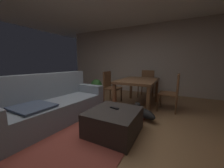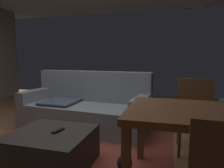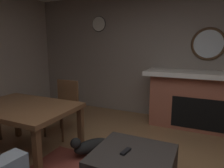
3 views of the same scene
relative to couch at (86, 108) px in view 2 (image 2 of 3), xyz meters
The scene contains 7 objects.
floor 0.88m from the couch, 88.25° to the right, with size 8.37×8.37×0.00m, color olive.
area_rug 0.80m from the couch, 77.43° to the right, with size 2.60×2.00×0.01m, color brown.
couch is the anchor object (origin of this frame).
ottoman_coffee_table 1.36m from the couch, 83.30° to the right, with size 0.84×0.80×0.40m, color #2D2826.
tv_remote 1.34m from the couch, 80.03° to the right, with size 0.05×0.16×0.02m, color black.
dining_table 2.18m from the couch, 37.41° to the right, with size 1.40×0.94×0.74m.
dining_chair_north 1.78m from the couch, 14.64° to the right, with size 0.44×0.44×0.93m.
Camera 2 is at (1.37, -2.45, 1.20)m, focal length 33.37 mm.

